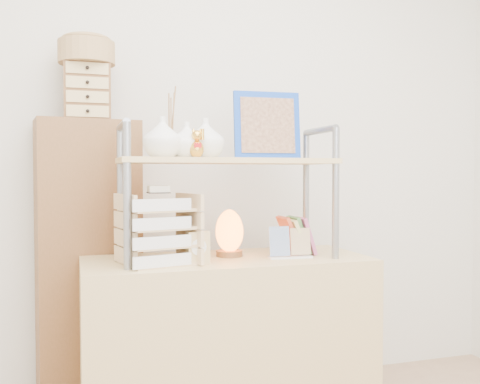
{
  "coord_description": "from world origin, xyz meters",
  "views": [
    {
      "loc": [
        -0.62,
        -0.97,
        1.11
      ],
      "look_at": [
        0.06,
        1.2,
        1.03
      ],
      "focal_mm": 40.0,
      "sensor_mm": 36.0,
      "label": 1
    }
  ],
  "objects_px": {
    "cabinet": "(89,268)",
    "salt_lamp": "(229,232)",
    "desk": "(227,345)",
    "letter_tray": "(158,233)"
  },
  "relations": [
    {
      "from": "cabinet",
      "to": "salt_lamp",
      "type": "bearing_deg",
      "value": -36.97
    },
    {
      "from": "desk",
      "to": "salt_lamp",
      "type": "xyz_separation_m",
      "value": [
        0.02,
        0.04,
        0.48
      ]
    },
    {
      "from": "letter_tray",
      "to": "salt_lamp",
      "type": "xyz_separation_m",
      "value": [
        0.32,
        0.12,
        -0.02
      ]
    },
    {
      "from": "salt_lamp",
      "to": "desk",
      "type": "bearing_deg",
      "value": -115.44
    },
    {
      "from": "desk",
      "to": "salt_lamp",
      "type": "height_order",
      "value": "salt_lamp"
    },
    {
      "from": "cabinet",
      "to": "salt_lamp",
      "type": "height_order",
      "value": "cabinet"
    },
    {
      "from": "desk",
      "to": "letter_tray",
      "type": "distance_m",
      "value": 0.59
    },
    {
      "from": "desk",
      "to": "letter_tray",
      "type": "xyz_separation_m",
      "value": [
        -0.3,
        -0.07,
        0.5
      ]
    },
    {
      "from": "desk",
      "to": "cabinet",
      "type": "bearing_deg",
      "value": 146.43
    },
    {
      "from": "letter_tray",
      "to": "desk",
      "type": "bearing_deg",
      "value": 13.16
    }
  ]
}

